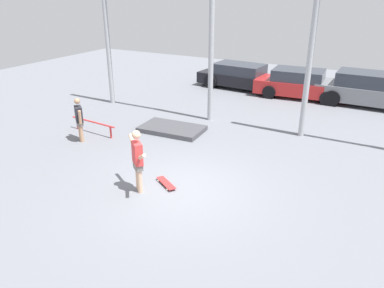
{
  "coord_description": "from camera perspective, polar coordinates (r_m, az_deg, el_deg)",
  "views": [
    {
      "loc": [
        4.39,
        -7.47,
        4.99
      ],
      "look_at": [
        -0.38,
        1.29,
        0.77
      ],
      "focal_mm": 35.0,
      "sensor_mm": 36.0,
      "label": 1
    }
  ],
  "objects": [
    {
      "name": "skateboard",
      "position": [
        10.21,
        -3.98,
        -5.95
      ],
      "size": [
        0.81,
        0.61,
        0.08
      ],
      "rotation": [
        0.0,
        0.0,
        -0.56
      ],
      "color": "red",
      "rests_on": "ground_plane"
    },
    {
      "name": "canopy_support_left",
      "position": [
        15.67,
        -5.67,
        17.3
      ],
      "size": [
        5.21,
        0.2,
        5.73
      ],
      "color": "#A5A8AD",
      "rests_on": "ground_plane"
    },
    {
      "name": "ground_plane",
      "position": [
        9.99,
        -1.65,
        -7.0
      ],
      "size": [
        36.0,
        36.0,
        0.0
      ],
      "primitive_type": "plane",
      "color": "slate"
    },
    {
      "name": "bystander",
      "position": [
        13.34,
        -16.81,
        3.77
      ],
      "size": [
        0.66,
        0.55,
        1.54
      ],
      "rotation": [
        0.0,
        0.0,
        2.47
      ],
      "color": "tan",
      "rests_on": "ground_plane"
    },
    {
      "name": "skateboarder",
      "position": [
        9.61,
        -8.29,
        -2.15
      ],
      "size": [
        1.18,
        1.0,
        1.7
      ],
      "rotation": [
        0.0,
        0.0,
        -0.69
      ],
      "color": "#DBAD89",
      "rests_on": "ground_plane"
    },
    {
      "name": "grind_rail",
      "position": [
        14.07,
        -14.83,
        2.96
      ],
      "size": [
        2.11,
        0.23,
        0.47
      ],
      "rotation": [
        0.0,
        0.0,
        -0.08
      ],
      "color": "red",
      "rests_on": "ground_plane"
    },
    {
      "name": "parked_car_black",
      "position": [
        20.02,
        7.51,
        10.18
      ],
      "size": [
        4.69,
        2.13,
        1.27
      ],
      "rotation": [
        0.0,
        0.0,
        -0.08
      ],
      "color": "black",
      "rests_on": "ground_plane"
    },
    {
      "name": "parked_car_grey",
      "position": [
        18.6,
        25.16,
        7.5
      ],
      "size": [
        4.41,
        2.01,
        1.48
      ],
      "rotation": [
        0.0,
        0.0,
        -0.01
      ],
      "color": "slate",
      "rests_on": "ground_plane"
    },
    {
      "name": "manual_pad",
      "position": [
        13.93,
        -3.07,
        2.32
      ],
      "size": [
        2.39,
        1.5,
        0.17
      ],
      "primitive_type": "cube",
      "rotation": [
        0.0,
        0.0,
        0.06
      ],
      "color": "#47474C",
      "rests_on": "ground_plane"
    },
    {
      "name": "parked_car_red",
      "position": [
        18.92,
        16.14,
        8.78
      ],
      "size": [
        4.35,
        2.14,
        1.33
      ],
      "rotation": [
        0.0,
        0.0,
        0.07
      ],
      "color": "red",
      "rests_on": "ground_plane"
    }
  ]
}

